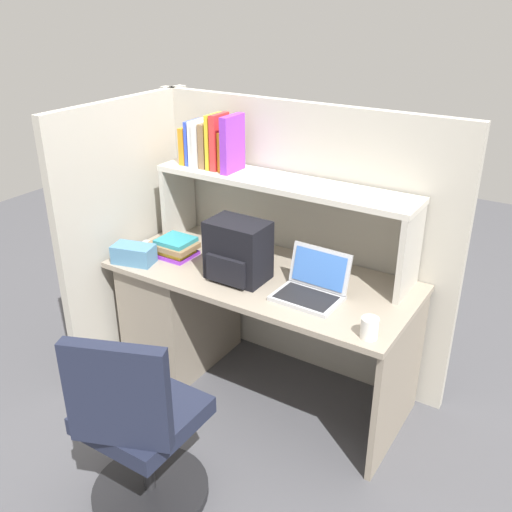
% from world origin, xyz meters
% --- Properties ---
extents(ground_plane, '(8.00, 8.00, 0.00)m').
position_xyz_m(ground_plane, '(0.00, 0.00, 0.00)').
color(ground_plane, '#4C4C51').
extents(desk, '(1.60, 0.70, 0.73)m').
position_xyz_m(desk, '(-0.39, 0.00, 0.40)').
color(desk, gray).
rests_on(desk, ground_plane).
extents(cubicle_partition_rear, '(1.84, 0.05, 1.55)m').
position_xyz_m(cubicle_partition_rear, '(0.00, 0.38, 0.78)').
color(cubicle_partition_rear, '#B2ADA0').
rests_on(cubicle_partition_rear, ground_plane).
extents(cubicle_partition_left, '(0.05, 1.06, 1.55)m').
position_xyz_m(cubicle_partition_left, '(-0.85, -0.05, 0.78)').
color(cubicle_partition_left, '#B2ADA0').
rests_on(cubicle_partition_left, ground_plane).
extents(overhead_hutch, '(1.44, 0.28, 0.45)m').
position_xyz_m(overhead_hutch, '(0.00, 0.20, 1.08)').
color(overhead_hutch, '#BCB7AC').
rests_on(overhead_hutch, desk).
extents(reference_books_on_shelf, '(0.34, 0.18, 0.30)m').
position_xyz_m(reference_books_on_shelf, '(-0.43, 0.20, 1.31)').
color(reference_books_on_shelf, orange).
rests_on(reference_books_on_shelf, overhead_hutch).
extents(laptop, '(0.32, 0.27, 0.22)m').
position_xyz_m(laptop, '(0.33, -0.08, 0.78)').
color(laptop, '#B7BABF').
rests_on(laptop, desk).
extents(backpack, '(0.30, 0.23, 0.30)m').
position_xyz_m(backpack, '(-0.08, -0.10, 0.88)').
color(backpack, black).
rests_on(backpack, desk).
extents(computer_mouse, '(0.07, 0.11, 0.03)m').
position_xyz_m(computer_mouse, '(-0.72, -0.09, 0.75)').
color(computer_mouse, silver).
rests_on(computer_mouse, desk).
extents(paper_cup, '(0.08, 0.08, 0.09)m').
position_xyz_m(paper_cup, '(0.70, -0.26, 0.78)').
color(paper_cup, white).
rests_on(paper_cup, desk).
extents(tissue_box, '(0.24, 0.17, 0.10)m').
position_xyz_m(tissue_box, '(-0.65, -0.25, 0.78)').
color(tissue_box, teal).
rests_on(tissue_box, desk).
extents(desk_book_stack, '(0.25, 0.18, 0.10)m').
position_xyz_m(desk_book_stack, '(-0.52, -0.07, 0.78)').
color(desk_book_stack, purple).
rests_on(desk_book_stack, desk).
extents(office_chair, '(0.53, 0.55, 0.93)m').
position_xyz_m(office_chair, '(0.00, -0.96, 0.39)').
color(office_chair, black).
rests_on(office_chair, ground_plane).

